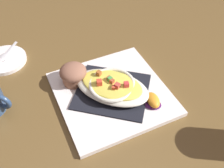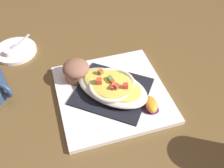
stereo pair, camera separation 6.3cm
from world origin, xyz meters
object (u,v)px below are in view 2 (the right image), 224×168
muffin (76,70)px  creamer_cup_0 (8,53)px  gratin_dish (112,86)px  creamer_saucer (16,51)px  square_plate (112,93)px  orange_garnish (151,105)px  spoon (15,47)px

muffin → creamer_cup_0: 0.24m
gratin_dish → creamer_cup_0: gratin_dish is taller
gratin_dish → creamer_saucer: (0.30, 0.18, -0.03)m
gratin_dish → creamer_cup_0: size_ratio=9.53×
square_plate → gratin_dish: gratin_dish is taller
creamer_saucer → muffin: bearing=-151.0°
square_plate → orange_garnish: (-0.09, -0.06, 0.02)m
square_plate → creamer_cup_0: (0.28, 0.20, 0.01)m
gratin_dish → spoon: bearing=29.5°
muffin → spoon: bearing=28.1°
square_plate → orange_garnish: orange_garnish is taller
muffin → spoon: size_ratio=0.83×
gratin_dish → muffin: size_ratio=3.19×
gratin_dish → orange_garnish: bearing=-148.0°
square_plate → creamer_cup_0: size_ratio=11.68×
square_plate → creamer_cup_0: creamer_cup_0 is taller
square_plate → orange_garnish: bearing=-148.1°
orange_garnish → square_plate: bearing=31.9°
square_plate → creamer_saucer: 0.35m
gratin_dish → muffin: muffin is taller
orange_garnish → muffin: bearing=32.3°
gratin_dish → creamer_saucer: size_ratio=1.78×
gratin_dish → orange_garnish: 0.11m
square_plate → creamer_saucer: (0.30, 0.18, -0.00)m
creamer_saucer → spoon: bearing=-52.0°
creamer_cup_0 → spoon: bearing=-52.0°
gratin_dish → orange_garnish: (-0.09, -0.06, -0.01)m
square_plate → spoon: spoon is taller
muffin → creamer_saucer: 0.24m
gratin_dish → spoon: size_ratio=2.66×
spoon → creamer_cup_0: 0.03m
orange_garnish → creamer_saucer: size_ratio=0.48×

